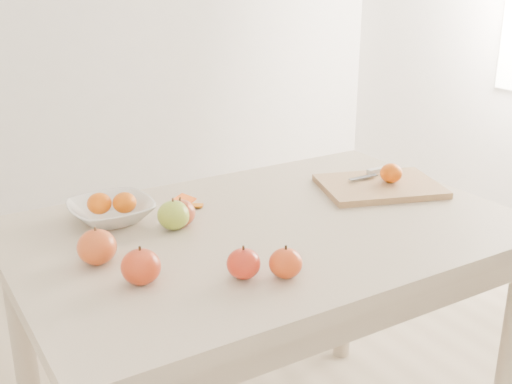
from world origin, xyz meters
TOP-DOWN VIEW (x-y plane):
  - table at (0.00, 0.00)m, footprint 1.20×0.80m
  - cutting_board at (0.41, 0.05)m, footprint 0.38×0.33m
  - board_tangerine at (0.44, 0.04)m, footprint 0.06×0.06m
  - fruit_bowl at (-0.31, 0.22)m, footprint 0.20×0.20m
  - bowl_tangerine_near at (-0.34, 0.23)m, footprint 0.06×0.06m
  - bowl_tangerine_far at (-0.28, 0.21)m, footprint 0.06×0.06m
  - orange_peel_a at (-0.10, 0.25)m, footprint 0.07×0.07m
  - orange_peel_b at (-0.10, 0.20)m, footprint 0.06×0.05m
  - paring_knife at (0.46, 0.13)m, footprint 0.17×0.05m
  - apple_green at (-0.20, 0.10)m, footprint 0.08×0.08m
  - apple_red_a at (-0.18, 0.11)m, footprint 0.07×0.07m
  - apple_red_b at (-0.42, 0.01)m, footprint 0.08×0.08m
  - apple_red_d at (-0.37, -0.12)m, footprint 0.08×0.08m
  - apple_red_c at (-0.19, -0.21)m, footprint 0.07×0.07m
  - apple_red_e at (-0.11, -0.25)m, footprint 0.07×0.07m

SIDE VIEW (x-z plane):
  - table at x=0.00m, z-range 0.28..1.03m
  - orange_peel_a at x=-0.10m, z-range 0.75..0.76m
  - orange_peel_b at x=-0.10m, z-range 0.75..0.76m
  - cutting_board at x=0.41m, z-range 0.75..0.77m
  - fruit_bowl at x=-0.31m, z-range 0.75..0.80m
  - paring_knife at x=0.46m, z-range 0.77..0.78m
  - apple_red_e at x=-0.11m, z-range 0.75..0.81m
  - apple_red_c at x=-0.19m, z-range 0.75..0.81m
  - apple_red_a at x=-0.18m, z-range 0.75..0.81m
  - apple_green at x=-0.20m, z-range 0.75..0.82m
  - apple_red_d at x=-0.37m, z-range 0.75..0.82m
  - apple_red_b at x=-0.42m, z-range 0.75..0.83m
  - board_tangerine at x=0.44m, z-range 0.77..0.82m
  - bowl_tangerine_far at x=-0.28m, z-range 0.77..0.82m
  - bowl_tangerine_near at x=-0.34m, z-range 0.77..0.82m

